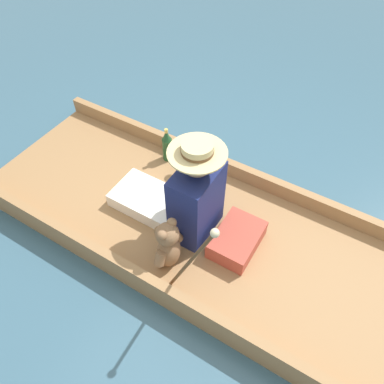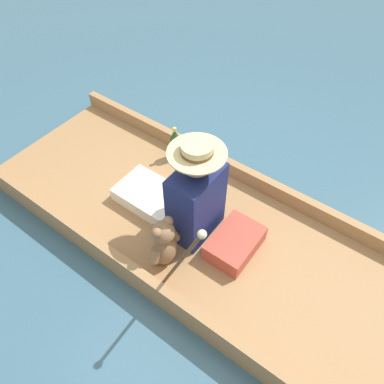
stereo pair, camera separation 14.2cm
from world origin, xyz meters
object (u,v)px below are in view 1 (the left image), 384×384
seated_person (184,196)px  wine_glass (180,166)px  walking_cane (193,258)px  teddy_bear (168,246)px  champagne_bottle (167,145)px

seated_person → wine_glass: bearing=28.1°
seated_person → walking_cane: 0.61m
seated_person → walking_cane: (-0.46, -0.35, 0.19)m
wine_glass → teddy_bear: bearing=-152.7°
champagne_bottle → seated_person: bearing=-136.5°
seated_person → teddy_bear: 0.34m
teddy_bear → champagne_bottle: (0.80, 0.54, -0.05)m
wine_glass → champagne_bottle: champagne_bottle is taller
seated_person → teddy_bear: seated_person is taller
walking_cane → champagne_bottle: 1.28m
seated_person → champagne_bottle: size_ratio=2.72×
teddy_bear → walking_cane: walking_cane is taller
seated_person → walking_cane: bearing=-151.0°
walking_cane → champagne_bottle: bearing=40.5°
teddy_bear → champagne_bottle: size_ratio=1.31×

